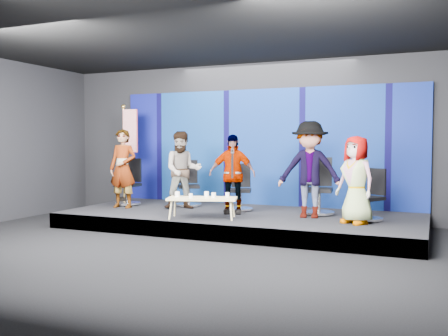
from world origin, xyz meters
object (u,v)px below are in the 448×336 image
at_px(panelist_b, 183,170).
at_px(chair_e, 370,203).
at_px(panelist_a, 123,169).
at_px(coffee_table, 202,199).
at_px(chair_b, 189,191).
at_px(chair_c, 240,195).
at_px(flag_stand, 128,150).
at_px(panelist_d, 310,170).
at_px(mug_c, 207,194).
at_px(mug_a, 177,194).
at_px(mug_e, 227,195).
at_px(panelist_e, 356,180).
at_px(mug_d, 214,195).
at_px(mug_b, 191,196).
at_px(chair_d, 319,196).
at_px(panelist_c, 232,174).
at_px(chair_a, 129,190).

distance_m(panelist_b, chair_e, 3.87).
bearing_deg(panelist_a, chair_e, -0.32).
height_order(panelist_b, coffee_table, panelist_b).
height_order(chair_b, panelist_b, panelist_b).
bearing_deg(chair_c, flag_stand, 156.02).
relative_size(panelist_b, panelist_d, 0.91).
distance_m(chair_b, panelist_d, 2.98).
distance_m(chair_b, mug_c, 1.76).
distance_m(panelist_a, mug_a, 1.99).
distance_m(chair_c, mug_e, 1.10).
xyz_separation_m(panelist_a, panelist_e, (4.92, -0.18, -0.09)).
height_order(chair_e, mug_e, chair_e).
xyz_separation_m(chair_b, mug_d, (1.29, -1.50, 0.11)).
xyz_separation_m(panelist_b, chair_c, (1.19, 0.29, -0.50)).
height_order(panelist_a, mug_b, panelist_a).
xyz_separation_m(chair_d, mug_a, (-2.33, -1.51, 0.08)).
distance_m(panelist_c, coffee_table, 0.96).
distance_m(mug_a, flag_stand, 3.01).
bearing_deg(coffee_table, panelist_d, 26.39).
xyz_separation_m(chair_b, chair_d, (2.93, -0.13, 0.03)).
bearing_deg(chair_a, mug_b, -34.49).
bearing_deg(chair_b, mug_e, -71.47).
height_order(coffee_table, flag_stand, flag_stand).
xyz_separation_m(chair_d, flag_stand, (-4.62, 0.28, 0.85)).
bearing_deg(chair_d, chair_a, 175.56).
height_order(mug_c, flag_stand, flag_stand).
relative_size(coffee_table, mug_c, 13.57).
bearing_deg(chair_a, panelist_a, -73.45).
xyz_separation_m(chair_a, flag_stand, (-0.35, 0.50, 0.88)).
bearing_deg(panelist_c, mug_c, -126.48).
relative_size(panelist_d, chair_e, 1.92).
xyz_separation_m(chair_c, mug_b, (-0.40, -1.49, 0.12)).
distance_m(chair_e, mug_a, 3.53).
distance_m(chair_a, mug_e, 2.95).
xyz_separation_m(panelist_b, mug_c, (0.97, -0.90, -0.38)).
bearing_deg(mug_e, panelist_c, 103.63).
height_order(panelist_b, panelist_c, panelist_b).
bearing_deg(coffee_table, chair_e, 18.75).
height_order(chair_c, mug_d, chair_c).
bearing_deg(flag_stand, chair_b, -6.85).
bearing_deg(chair_e, chair_d, -169.57).
height_order(chair_a, chair_d, chair_d).
bearing_deg(panelist_c, mug_e, -93.54).
xyz_separation_m(coffee_table, mug_b, (-0.15, -0.18, 0.07)).
bearing_deg(panelist_a, panelist_d, -0.76).
xyz_separation_m(chair_c, mug_c, (-0.22, -1.18, 0.12)).
height_order(coffee_table, mug_d, mug_d).
xyz_separation_m(chair_a, mug_a, (1.94, -1.29, 0.10)).
distance_m(chair_a, chair_d, 4.28).
bearing_deg(chair_e, mug_d, -127.75).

